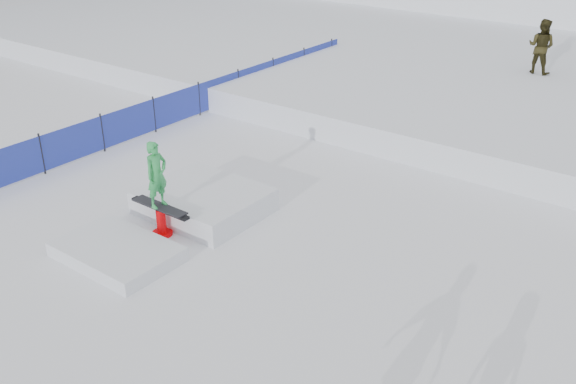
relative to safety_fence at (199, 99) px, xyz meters
The scene contains 5 objects.
ground 9.28m from the safety_fence, 45.44° to the right, with size 120.00×120.00×0.00m, color white.
snow_midrise 11.43m from the safety_fence, 55.34° to the left, with size 50.00×18.00×0.80m, color white.
safety_fence is the anchor object (origin of this frame).
walker_olive 11.68m from the safety_fence, 47.52° to the left, with size 0.89×0.70×1.84m, color black.
jib_rail_feature 7.26m from the safety_fence, 49.14° to the right, with size 2.60×4.40×2.11m.
Camera 1 is at (7.54, -7.35, 6.81)m, focal length 40.00 mm.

